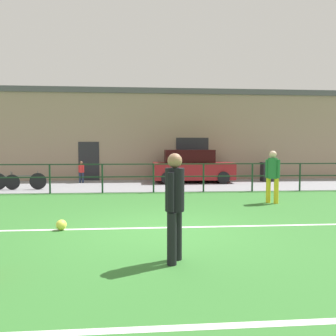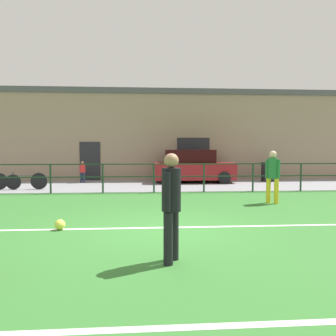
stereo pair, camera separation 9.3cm
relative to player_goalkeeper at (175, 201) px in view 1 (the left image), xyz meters
name	(u,v)px [view 1 (the left image)]	position (x,y,z in m)	size (l,w,h in m)	color
ground	(163,232)	(-0.05, 1.86, -0.97)	(60.00, 44.00, 0.04)	#33702D
field_line_touchline	(162,228)	(-0.05, 2.15, -0.94)	(36.00, 0.11, 0.00)	white
field_line_hash	(188,327)	(-0.05, -1.81, -0.94)	(36.00, 0.11, 0.00)	white
pavement_strip	(152,185)	(-0.05, 10.36, -0.94)	(48.00, 5.00, 0.02)	gray
perimeter_fence	(154,174)	(-0.05, 7.86, -0.20)	(36.07, 0.07, 1.15)	#193823
clubhouse_facade	(150,135)	(-0.05, 14.06, 1.58)	(28.00, 2.56, 5.03)	gray
player_goalkeeper	(175,201)	(0.00, 0.00, 0.00)	(0.29, 0.42, 1.67)	black
player_striker	(273,174)	(3.63, 5.07, 0.00)	(0.39, 0.32, 1.67)	gold
soccer_ball_match	(61,225)	(-2.22, 2.12, -0.83)	(0.22, 0.22, 0.22)	#E5E04C
spectator_child	(81,171)	(-3.55, 11.57, -0.31)	(0.29, 0.19, 1.09)	#232D4C
parked_car_red	(192,167)	(2.02, 11.47, -0.15)	(4.04, 1.91, 1.66)	maroon
bicycle_parked_1	(18,181)	(-5.69, 9.06, -0.56)	(2.31, 0.04, 0.78)	black
trash_bin_0	(268,172)	(6.09, 11.64, -0.42)	(0.67, 0.57, 1.00)	black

